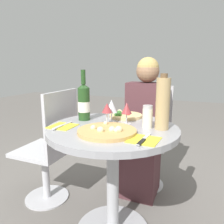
# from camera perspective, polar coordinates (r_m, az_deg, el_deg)

# --- Properties ---
(dining_table) EXTENTS (0.81, 0.81, 0.75)m
(dining_table) POSITION_cam_1_polar(r_m,az_deg,el_deg) (1.41, 0.20, -11.25)
(dining_table) COLOR #B2B2B7
(dining_table) RESTS_ON ground_plane
(chair_behind_diner) EXTENTS (0.40, 0.40, 0.93)m
(chair_behind_diner) POSITION_cam_1_polar(r_m,az_deg,el_deg) (2.11, 9.20, -6.55)
(chair_behind_diner) COLOR silver
(chair_behind_diner) RESTS_ON ground_plane
(seated_diner) EXTENTS (0.35, 0.41, 1.19)m
(seated_diner) POSITION_cam_1_polar(r_m,az_deg,el_deg) (1.94, 8.32, -5.06)
(seated_diner) COLOR #512D33
(seated_diner) RESTS_ON ground_plane
(chair_empty_side) EXTENTS (0.40, 0.40, 0.93)m
(chair_empty_side) POSITION_cam_1_polar(r_m,az_deg,el_deg) (1.85, -15.68, -9.53)
(chair_empty_side) COLOR silver
(chair_empty_side) RESTS_ON ground_plane
(pizza_large) EXTENTS (0.33, 0.33, 0.05)m
(pizza_large) POSITION_cam_1_polar(r_m,az_deg,el_deg) (1.22, -1.28, -4.98)
(pizza_large) COLOR tan
(pizza_large) RESTS_ON dining_table
(pizza_small_far) EXTENTS (0.24, 0.24, 0.05)m
(pizza_small_far) POSITION_cam_1_polar(r_m,az_deg,el_deg) (1.60, 3.31, -0.81)
(pizza_small_far) COLOR #E5C17F
(pizza_small_far) RESTS_ON dining_table
(wine_bottle) EXTENTS (0.08, 0.08, 0.34)m
(wine_bottle) POSITION_cam_1_polar(r_m,az_deg,el_deg) (1.50, -7.35, 2.60)
(wine_bottle) COLOR #23471E
(wine_bottle) RESTS_ON dining_table
(tall_carafe) EXTENTS (0.08, 0.08, 0.33)m
(tall_carafe) POSITION_cam_1_polar(r_m,az_deg,el_deg) (1.30, 13.11, 2.20)
(tall_carafe) COLOR tan
(tall_carafe) RESTS_ON dining_table
(sugar_shaker) EXTENTS (0.06, 0.06, 0.14)m
(sugar_shaker) POSITION_cam_1_polar(r_m,az_deg,el_deg) (1.32, 9.26, -1.26)
(sugar_shaker) COLOR silver
(sugar_shaker) RESTS_ON dining_table
(wine_glass_front_left) EXTENTS (0.07, 0.07, 0.14)m
(wine_glass_front_left) POSITION_cam_1_polar(r_m,az_deg,el_deg) (1.37, -1.32, 0.90)
(wine_glass_front_left) COLOR silver
(wine_glass_front_left) RESTS_ON dining_table
(wine_glass_back_left) EXTENTS (0.08, 0.08, 0.15)m
(wine_glass_back_left) POSITION_cam_1_polar(r_m,az_deg,el_deg) (1.43, -0.13, 1.45)
(wine_glass_back_left) COLOR silver
(wine_glass_back_left) RESTS_ON dining_table
(wine_glass_back_right) EXTENTS (0.07, 0.07, 0.14)m
(wine_glass_back_right) POSITION_cam_1_polar(r_m,az_deg,el_deg) (1.40, 3.85, 0.84)
(wine_glass_back_right) COLOR silver
(wine_glass_back_right) RESTS_ON dining_table
(place_setting_left) EXTENTS (0.15, 0.19, 0.01)m
(place_setting_left) POSITION_cam_1_polar(r_m,az_deg,el_deg) (1.38, -12.88, -3.61)
(place_setting_left) COLOR yellow
(place_setting_left) RESTS_ON dining_table
(place_setting_right) EXTENTS (0.16, 0.19, 0.01)m
(place_setting_right) POSITION_cam_1_polar(r_m,az_deg,el_deg) (1.12, 8.26, -7.21)
(place_setting_right) COLOR yellow
(place_setting_right) RESTS_ON dining_table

